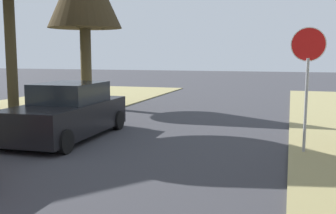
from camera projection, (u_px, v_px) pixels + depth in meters
name	position (u px, v px, depth m)	size (l,w,h in m)	color
stop_sign_far	(308.00, 62.00, 9.42)	(0.81, 0.25, 2.97)	#9EA0A5
parked_sedan_black	(68.00, 113.00, 11.45)	(2.03, 4.44, 1.57)	black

